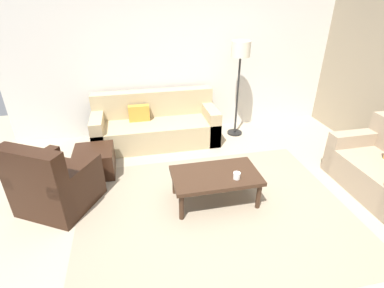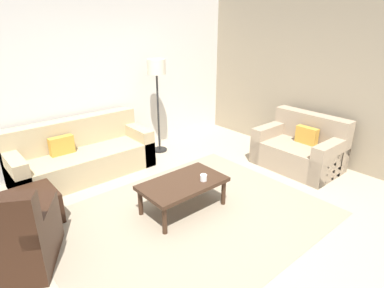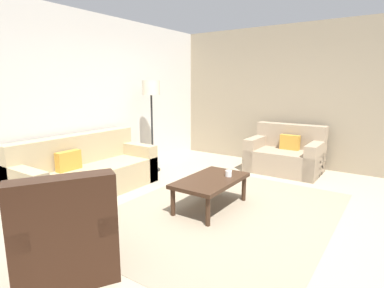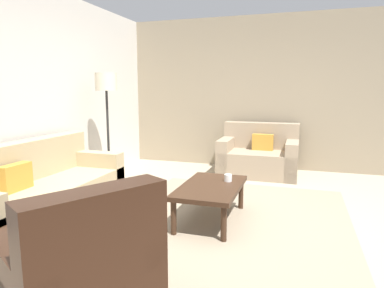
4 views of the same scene
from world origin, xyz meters
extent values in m
plane|color=tan|center=(0.00, 0.00, 0.00)|extent=(8.00, 8.00, 0.00)
cube|color=silver|center=(0.00, 2.60, 1.40)|extent=(6.00, 0.12, 2.80)
cube|color=gray|center=(3.00, 0.00, 1.40)|extent=(0.12, 5.20, 2.80)
cube|color=gray|center=(0.00, 0.00, 0.00)|extent=(3.34, 2.59, 0.01)
cube|color=tan|center=(-0.50, 2.02, 0.21)|extent=(2.15, 0.86, 0.42)
cube|color=tan|center=(-0.50, 2.33, 0.44)|extent=(2.15, 0.24, 0.88)
cube|color=tan|center=(-1.48, 2.02, 0.31)|extent=(0.20, 0.86, 0.62)
cube|color=tan|center=(0.47, 2.02, 0.31)|extent=(0.20, 0.86, 0.62)
cube|color=gold|center=(-0.78, 2.11, 0.56)|extent=(0.36, 0.12, 0.28)
cube|color=gray|center=(2.35, -0.03, 0.21)|extent=(0.91, 1.32, 0.42)
cube|color=gray|center=(2.68, -0.03, 0.44)|extent=(0.24, 1.32, 0.88)
cube|color=gray|center=(2.35, 0.53, 0.31)|extent=(0.91, 0.20, 0.62)
cube|color=gray|center=(2.35, -0.59, 0.31)|extent=(0.91, 0.20, 0.62)
cube|color=gold|center=(2.46, -0.08, 0.56)|extent=(0.12, 0.36, 0.28)
cube|color=black|center=(-1.88, 0.56, 0.22)|extent=(1.09, 1.09, 0.44)
cube|color=black|center=(-1.61, 0.40, 0.30)|extent=(0.54, 0.77, 0.60)
cube|color=black|center=(-1.51, 1.21, 0.20)|extent=(0.56, 0.56, 0.40)
cylinder|color=#382316|center=(-0.43, -0.04, 0.18)|extent=(0.06, 0.06, 0.36)
cylinder|color=#382316|center=(0.55, -0.04, 0.18)|extent=(0.06, 0.06, 0.36)
cylinder|color=#382316|center=(-0.43, 0.48, 0.18)|extent=(0.06, 0.06, 0.36)
cylinder|color=#382316|center=(0.55, 0.48, 0.18)|extent=(0.06, 0.06, 0.36)
cube|color=#382316|center=(0.06, 0.22, 0.39)|extent=(1.10, 0.64, 0.05)
cylinder|color=white|center=(0.28, 0.07, 0.45)|extent=(0.09, 0.09, 0.08)
cylinder|color=black|center=(1.00, 2.09, 0.01)|extent=(0.28, 0.28, 0.03)
cylinder|color=#262626|center=(1.00, 2.09, 0.72)|extent=(0.04, 0.04, 1.45)
cylinder|color=beige|center=(1.00, 2.09, 1.58)|extent=(0.32, 0.32, 0.26)
camera|label=1|loc=(-0.87, -2.71, 2.46)|focal=27.29mm
camera|label=2|loc=(-2.22, -2.61, 2.36)|focal=29.90mm
camera|label=3|loc=(-3.32, -1.80, 1.65)|focal=28.81mm
camera|label=4|loc=(-3.51, -0.70, 1.47)|focal=31.96mm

